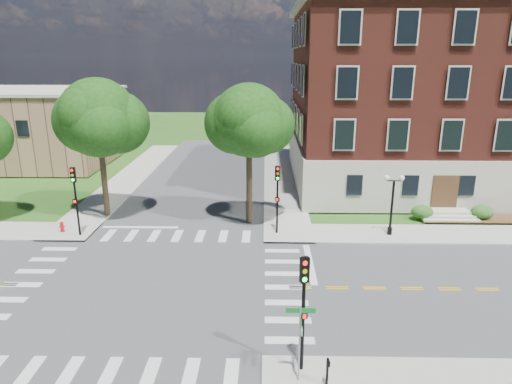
{
  "coord_description": "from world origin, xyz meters",
  "views": [
    {
      "loc": [
        6.08,
        -22.11,
        11.96
      ],
      "look_at": [
        5.47,
        7.29,
        3.2
      ],
      "focal_mm": 32.0,
      "sensor_mm": 36.0,
      "label": 1
    }
  ],
  "objects_px": {
    "street_sign_pole": "(300,330)",
    "traffic_signal_se": "(304,300)",
    "traffic_signal_nw": "(75,193)",
    "push_button_post": "(327,371)",
    "traffic_signal_ne": "(277,191)",
    "twin_lamp_west": "(392,201)",
    "fire_hydrant": "(62,227)"
  },
  "relations": [
    {
      "from": "street_sign_pole",
      "to": "fire_hydrant",
      "type": "relative_size",
      "value": 4.13
    },
    {
      "from": "traffic_signal_se",
      "to": "traffic_signal_ne",
      "type": "xyz_separation_m",
      "value": [
        -0.63,
        14.48,
        0.0
      ]
    },
    {
      "from": "traffic_signal_nw",
      "to": "push_button_post",
      "type": "distance_m",
      "value": 21.26
    },
    {
      "from": "traffic_signal_nw",
      "to": "street_sign_pole",
      "type": "relative_size",
      "value": 1.55
    },
    {
      "from": "traffic_signal_nw",
      "to": "push_button_post",
      "type": "height_order",
      "value": "traffic_signal_nw"
    },
    {
      "from": "traffic_signal_se",
      "to": "fire_hydrant",
      "type": "bearing_deg",
      "value": 137.54
    },
    {
      "from": "twin_lamp_west",
      "to": "fire_hydrant",
      "type": "relative_size",
      "value": 5.64
    },
    {
      "from": "traffic_signal_se",
      "to": "fire_hydrant",
      "type": "relative_size",
      "value": 6.4
    },
    {
      "from": "street_sign_pole",
      "to": "traffic_signal_se",
      "type": "bearing_deg",
      "value": 76.29
    },
    {
      "from": "fire_hydrant",
      "to": "traffic_signal_nw",
      "type": "bearing_deg",
      "value": -22.05
    },
    {
      "from": "traffic_signal_se",
      "to": "traffic_signal_ne",
      "type": "distance_m",
      "value": 14.5
    },
    {
      "from": "street_sign_pole",
      "to": "fire_hydrant",
      "type": "xyz_separation_m",
      "value": [
        -15.56,
        15.03,
        -1.84
      ]
    },
    {
      "from": "traffic_signal_ne",
      "to": "twin_lamp_west",
      "type": "distance_m",
      "value": 7.84
    },
    {
      "from": "traffic_signal_se",
      "to": "traffic_signal_nw",
      "type": "distance_m",
      "value": 19.83
    },
    {
      "from": "push_button_post",
      "to": "fire_hydrant",
      "type": "relative_size",
      "value": 1.6
    },
    {
      "from": "street_sign_pole",
      "to": "push_button_post",
      "type": "height_order",
      "value": "street_sign_pole"
    },
    {
      "from": "traffic_signal_nw",
      "to": "twin_lamp_west",
      "type": "height_order",
      "value": "traffic_signal_nw"
    },
    {
      "from": "traffic_signal_nw",
      "to": "fire_hydrant",
      "type": "bearing_deg",
      "value": 157.95
    },
    {
      "from": "traffic_signal_ne",
      "to": "fire_hydrant",
      "type": "distance_m",
      "value": 15.34
    },
    {
      "from": "push_button_post",
      "to": "fire_hydrant",
      "type": "distance_m",
      "value": 22.61
    },
    {
      "from": "traffic_signal_nw",
      "to": "push_button_post",
      "type": "bearing_deg",
      "value": -44.28
    },
    {
      "from": "push_button_post",
      "to": "street_sign_pole",
      "type": "bearing_deg",
      "value": 163.1
    },
    {
      "from": "twin_lamp_west",
      "to": "push_button_post",
      "type": "height_order",
      "value": "twin_lamp_west"
    },
    {
      "from": "traffic_signal_ne",
      "to": "fire_hydrant",
      "type": "height_order",
      "value": "traffic_signal_ne"
    },
    {
      "from": "traffic_signal_nw",
      "to": "street_sign_pole",
      "type": "distance_m",
      "value": 20.19
    },
    {
      "from": "twin_lamp_west",
      "to": "street_sign_pole",
      "type": "xyz_separation_m",
      "value": [
        -7.33,
        -15.01,
        -0.21
      ]
    },
    {
      "from": "twin_lamp_west",
      "to": "street_sign_pole",
      "type": "height_order",
      "value": "twin_lamp_west"
    },
    {
      "from": "traffic_signal_se",
      "to": "fire_hydrant",
      "type": "height_order",
      "value": "traffic_signal_se"
    },
    {
      "from": "traffic_signal_nw",
      "to": "twin_lamp_west",
      "type": "distance_m",
      "value": 21.44
    },
    {
      "from": "push_button_post",
      "to": "traffic_signal_se",
      "type": "bearing_deg",
      "value": 132.32
    },
    {
      "from": "traffic_signal_ne",
      "to": "street_sign_pole",
      "type": "relative_size",
      "value": 1.55
    },
    {
      "from": "push_button_post",
      "to": "fire_hydrant",
      "type": "height_order",
      "value": "push_button_post"
    }
  ]
}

